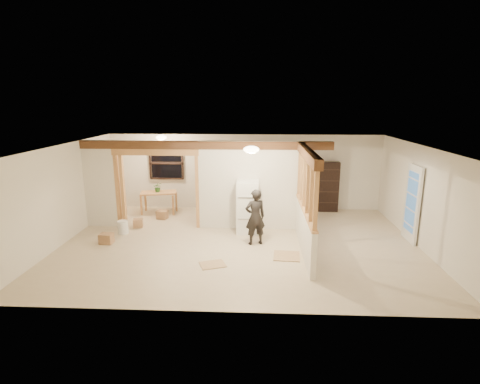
# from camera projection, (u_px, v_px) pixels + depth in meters

# --- Properties ---
(floor) EXTENTS (9.00, 6.50, 0.01)m
(floor) POSITION_uv_depth(u_px,v_px,m) (239.00, 243.00, 9.64)
(floor) COLOR #C9B596
(floor) RESTS_ON ground
(ceiling) EXTENTS (9.00, 6.50, 0.01)m
(ceiling) POSITION_uv_depth(u_px,v_px,m) (239.00, 146.00, 9.04)
(ceiling) COLOR white
(wall_back) EXTENTS (9.00, 0.01, 2.50)m
(wall_back) POSITION_uv_depth(u_px,v_px,m) (244.00, 172.00, 12.49)
(wall_back) COLOR silver
(wall_back) RESTS_ON floor
(wall_front) EXTENTS (9.00, 0.01, 2.50)m
(wall_front) POSITION_uv_depth(u_px,v_px,m) (230.00, 244.00, 6.18)
(wall_front) COLOR silver
(wall_front) RESTS_ON floor
(wall_left) EXTENTS (0.01, 6.50, 2.50)m
(wall_left) POSITION_uv_depth(u_px,v_px,m) (64.00, 194.00, 9.55)
(wall_left) COLOR silver
(wall_left) RESTS_ON floor
(wall_right) EXTENTS (0.01, 6.50, 2.50)m
(wall_right) POSITION_uv_depth(u_px,v_px,m) (423.00, 198.00, 9.13)
(wall_right) COLOR silver
(wall_right) RESTS_ON floor
(partition_left_stub) EXTENTS (0.90, 0.12, 2.50)m
(partition_left_stub) POSITION_uv_depth(u_px,v_px,m) (100.00, 184.00, 10.69)
(partition_left_stub) COLOR silver
(partition_left_stub) RESTS_ON floor
(partition_center) EXTENTS (2.80, 0.12, 2.50)m
(partition_center) POSITION_uv_depth(u_px,v_px,m) (249.00, 186.00, 10.49)
(partition_center) COLOR silver
(partition_center) RESTS_ON floor
(doorway_frame) EXTENTS (2.46, 0.14, 2.20)m
(doorway_frame) POSITION_uv_depth(u_px,v_px,m) (157.00, 190.00, 10.65)
(doorway_frame) COLOR tan
(doorway_frame) RESTS_ON floor
(header_beam_back) EXTENTS (7.00, 0.18, 0.22)m
(header_beam_back) POSITION_uv_depth(u_px,v_px,m) (205.00, 145.00, 10.28)
(header_beam_back) COLOR brown
(header_beam_back) RESTS_ON ceiling
(header_beam_right) EXTENTS (0.18, 3.30, 0.22)m
(header_beam_right) POSITION_uv_depth(u_px,v_px,m) (308.00, 154.00, 8.61)
(header_beam_right) COLOR brown
(header_beam_right) RESTS_ON ceiling
(pony_wall) EXTENTS (0.12, 3.20, 1.00)m
(pony_wall) POSITION_uv_depth(u_px,v_px,m) (304.00, 231.00, 9.05)
(pony_wall) COLOR silver
(pony_wall) RESTS_ON floor
(stud_partition) EXTENTS (0.14, 3.20, 1.32)m
(stud_partition) POSITION_uv_depth(u_px,v_px,m) (306.00, 184.00, 8.78)
(stud_partition) COLOR tan
(stud_partition) RESTS_ON pony_wall
(window_back) EXTENTS (1.12, 0.10, 1.10)m
(window_back) POSITION_uv_depth(u_px,v_px,m) (166.00, 163.00, 12.47)
(window_back) COLOR black
(window_back) RESTS_ON wall_back
(french_door) EXTENTS (0.12, 0.86, 2.00)m
(french_door) POSITION_uv_depth(u_px,v_px,m) (412.00, 204.00, 9.58)
(french_door) COLOR white
(french_door) RESTS_ON floor
(ceiling_dome_main) EXTENTS (0.36, 0.36, 0.16)m
(ceiling_dome_main) POSITION_uv_depth(u_px,v_px,m) (251.00, 150.00, 8.55)
(ceiling_dome_main) COLOR #FFEABF
(ceiling_dome_main) RESTS_ON ceiling
(ceiling_dome_util) EXTENTS (0.32, 0.32, 0.14)m
(ceiling_dome_util) POSITION_uv_depth(u_px,v_px,m) (161.00, 137.00, 11.40)
(ceiling_dome_util) COLOR #FFEABF
(ceiling_dome_util) RESTS_ON ceiling
(hanging_bulb) EXTENTS (0.07, 0.07, 0.07)m
(hanging_bulb) POSITION_uv_depth(u_px,v_px,m) (173.00, 150.00, 10.76)
(hanging_bulb) COLOR #FFD88C
(hanging_bulb) RESTS_ON ceiling
(refrigerator) EXTENTS (0.60, 0.58, 1.45)m
(refrigerator) POSITION_uv_depth(u_px,v_px,m) (248.00, 207.00, 10.28)
(refrigerator) COLOR white
(refrigerator) RESTS_ON floor
(woman) EXTENTS (0.61, 0.50, 1.44)m
(woman) POSITION_uv_depth(u_px,v_px,m) (255.00, 217.00, 9.40)
(woman) COLOR black
(woman) RESTS_ON floor
(work_table) EXTENTS (1.22, 0.78, 0.71)m
(work_table) POSITION_uv_depth(u_px,v_px,m) (159.00, 202.00, 12.15)
(work_table) COLOR tan
(work_table) RESTS_ON floor
(potted_plant) EXTENTS (0.33, 0.31, 0.31)m
(potted_plant) POSITION_uv_depth(u_px,v_px,m) (158.00, 187.00, 12.02)
(potted_plant) COLOR #3F7031
(potted_plant) RESTS_ON work_table
(shop_vac) EXTENTS (0.68, 0.68, 0.67)m
(shop_vac) POSITION_uv_depth(u_px,v_px,m) (109.00, 207.00, 11.69)
(shop_vac) COLOR maroon
(shop_vac) RESTS_ON floor
(bookshelf) EXTENTS (0.82, 0.27, 1.64)m
(bookshelf) POSITION_uv_depth(u_px,v_px,m) (326.00, 187.00, 12.27)
(bookshelf) COLOR black
(bookshelf) RESTS_ON floor
(bucket) EXTENTS (0.30, 0.30, 0.36)m
(bucket) POSITION_uv_depth(u_px,v_px,m) (123.00, 227.00, 10.29)
(bucket) COLOR white
(bucket) RESTS_ON floor
(box_util_a) EXTENTS (0.36, 0.33, 0.26)m
(box_util_a) POSITION_uv_depth(u_px,v_px,m) (162.00, 215.00, 11.60)
(box_util_a) COLOR #A0734D
(box_util_a) RESTS_ON floor
(box_util_b) EXTENTS (0.32, 0.32, 0.24)m
(box_util_b) POSITION_uv_depth(u_px,v_px,m) (138.00, 223.00, 10.83)
(box_util_b) COLOR #A0734D
(box_util_b) RESTS_ON floor
(box_front) EXTENTS (0.33, 0.28, 0.26)m
(box_front) POSITION_uv_depth(u_px,v_px,m) (106.00, 239.00, 9.58)
(box_front) COLOR #A0734D
(box_front) RESTS_ON floor
(floor_panel_near) EXTENTS (0.65, 0.65, 0.02)m
(floor_panel_near) POSITION_uv_depth(u_px,v_px,m) (287.00, 256.00, 8.80)
(floor_panel_near) COLOR tan
(floor_panel_near) RESTS_ON floor
(floor_panel_far) EXTENTS (0.66, 0.60, 0.02)m
(floor_panel_far) POSITION_uv_depth(u_px,v_px,m) (213.00, 264.00, 8.35)
(floor_panel_far) COLOR tan
(floor_panel_far) RESTS_ON floor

